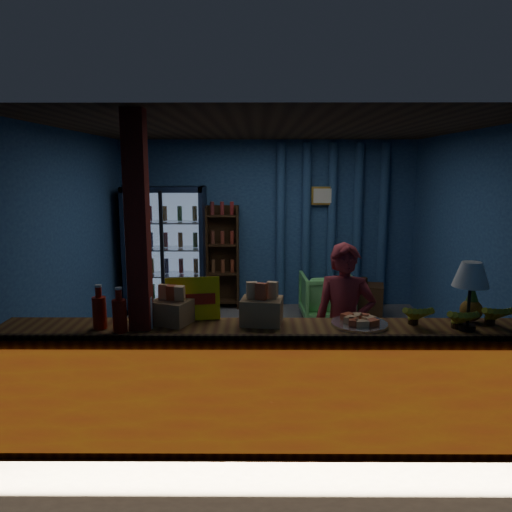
{
  "coord_description": "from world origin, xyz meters",
  "views": [
    {
      "loc": [
        -0.15,
        -5.61,
        2.18
      ],
      "look_at": [
        -0.17,
        -0.2,
        1.22
      ],
      "focal_mm": 35.0,
      "sensor_mm": 36.0,
      "label": 1
    }
  ],
  "objects_px": {
    "table_lamp": "(471,277)",
    "green_chair": "(327,296)",
    "shopkeeper": "(344,326)",
    "pastry_tray": "(359,322)"
  },
  "relations": [
    {
      "from": "shopkeeper",
      "to": "pastry_tray",
      "type": "distance_m",
      "value": 0.59
    },
    {
      "from": "green_chair",
      "to": "pastry_tray",
      "type": "relative_size",
      "value": 1.67
    },
    {
      "from": "green_chair",
      "to": "table_lamp",
      "type": "xyz_separation_m",
      "value": [
        0.61,
        -3.34,
        1.03
      ]
    },
    {
      "from": "shopkeeper",
      "to": "table_lamp",
      "type": "distance_m",
      "value": 1.22
    },
    {
      "from": "shopkeeper",
      "to": "green_chair",
      "type": "xyz_separation_m",
      "value": [
        0.22,
        2.68,
        -0.42
      ]
    },
    {
      "from": "pastry_tray",
      "to": "table_lamp",
      "type": "height_order",
      "value": "table_lamp"
    },
    {
      "from": "shopkeeper",
      "to": "green_chair",
      "type": "height_order",
      "value": "shopkeeper"
    },
    {
      "from": "table_lamp",
      "to": "green_chair",
      "type": "bearing_deg",
      "value": 100.3
    },
    {
      "from": "pastry_tray",
      "to": "table_lamp",
      "type": "xyz_separation_m",
      "value": [
        0.8,
        -0.11,
        0.39
      ]
    },
    {
      "from": "shopkeeper",
      "to": "pastry_tray",
      "type": "bearing_deg",
      "value": -74.99
    }
  ]
}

